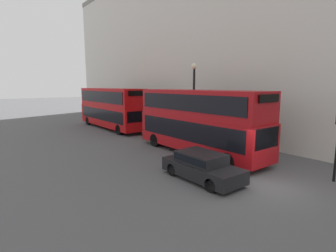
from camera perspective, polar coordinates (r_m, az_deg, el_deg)
ground_plane at (r=13.60m, az=19.93°, el=-11.96°), size 200.00×200.00×0.00m
bus_leading at (r=17.99m, az=6.70°, el=1.50°), size 2.59×10.42×4.39m
bus_second_in_queue at (r=29.35m, az=-12.31°, el=4.17°), size 2.59×11.21×4.37m
car_dark_sedan at (r=13.39m, az=7.34°, el=-8.50°), size 1.83×4.33×1.38m
street_lamp at (r=20.61m, az=5.65°, el=6.69°), size 0.44×0.44×6.37m
pedestrian at (r=23.74m, az=1.86°, el=-0.59°), size 0.36×0.36×1.76m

